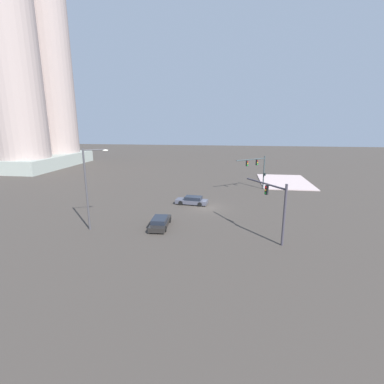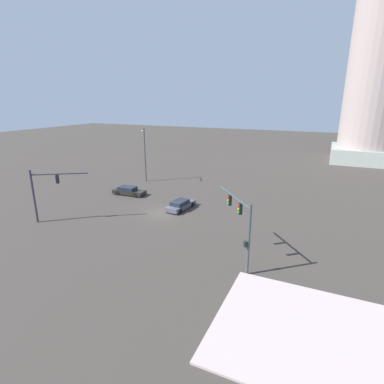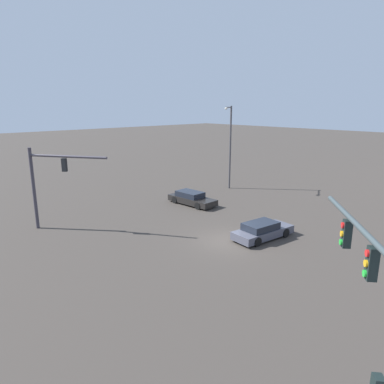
{
  "view_description": "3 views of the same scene",
  "coord_description": "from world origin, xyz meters",
  "px_view_note": "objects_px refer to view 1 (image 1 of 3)",
  "views": [
    {
      "loc": [
        -38.47,
        -3.42,
        11.74
      ],
      "look_at": [
        -1.03,
        1.82,
        2.45
      ],
      "focal_mm": 26.45,
      "sensor_mm": 36.0,
      "label": 1
    },
    {
      "loc": [
        17.96,
        -30.66,
        13.53
      ],
      "look_at": [
        2.81,
        2.41,
        2.42
      ],
      "focal_mm": 28.35,
      "sensor_mm": 36.0,
      "label": 2
    },
    {
      "loc": [
        14.88,
        -17.41,
        9.17
      ],
      "look_at": [
        -1.79,
        -1.73,
        3.47
      ],
      "focal_mm": 32.78,
      "sensor_mm": 36.0,
      "label": 3
    }
  ],
  "objects_px": {
    "streetlamp_curved_arm": "(89,184)",
    "traffic_signal_near_corner": "(258,167)",
    "traffic_signal_opposite_side": "(276,202)",
    "sedan_car_waiting_far": "(192,201)",
    "sedan_car_approaching": "(160,222)"
  },
  "relations": [
    {
      "from": "traffic_signal_near_corner",
      "to": "sedan_car_approaching",
      "type": "height_order",
      "value": "traffic_signal_near_corner"
    },
    {
      "from": "sedan_car_waiting_far",
      "to": "traffic_signal_near_corner",
      "type": "bearing_deg",
      "value": -126.71
    },
    {
      "from": "traffic_signal_opposite_side",
      "to": "streetlamp_curved_arm",
      "type": "xyz_separation_m",
      "value": [
        0.36,
        19.81,
        1.1
      ]
    },
    {
      "from": "traffic_signal_opposite_side",
      "to": "sedan_car_approaching",
      "type": "relative_size",
      "value": 1.24
    },
    {
      "from": "streetlamp_curved_arm",
      "to": "traffic_signal_near_corner",
      "type": "bearing_deg",
      "value": 20.18
    },
    {
      "from": "traffic_signal_opposite_side",
      "to": "streetlamp_curved_arm",
      "type": "bearing_deg",
      "value": 55.94
    },
    {
      "from": "traffic_signal_opposite_side",
      "to": "sedan_car_approaching",
      "type": "xyz_separation_m",
      "value": [
        2.15,
        12.4,
        -3.55
      ]
    },
    {
      "from": "traffic_signal_opposite_side",
      "to": "sedan_car_waiting_far",
      "type": "xyz_separation_m",
      "value": [
        11.95,
        10.04,
        -3.55
      ]
    },
    {
      "from": "streetlamp_curved_arm",
      "to": "sedan_car_waiting_far",
      "type": "distance_m",
      "value": 15.86
    },
    {
      "from": "traffic_signal_near_corner",
      "to": "sedan_car_waiting_far",
      "type": "bearing_deg",
      "value": 6.78
    },
    {
      "from": "streetlamp_curved_arm",
      "to": "sedan_car_approaching",
      "type": "relative_size",
      "value": 1.83
    },
    {
      "from": "sedan_car_approaching",
      "to": "streetlamp_curved_arm",
      "type": "bearing_deg",
      "value": 100.64
    },
    {
      "from": "traffic_signal_near_corner",
      "to": "traffic_signal_opposite_side",
      "type": "xyz_separation_m",
      "value": [
        -22.61,
        0.12,
        -0.05
      ]
    },
    {
      "from": "traffic_signal_opposite_side",
      "to": "sedan_car_waiting_far",
      "type": "bearing_deg",
      "value": 7.02
    },
    {
      "from": "traffic_signal_opposite_side",
      "to": "streetlamp_curved_arm",
      "type": "relative_size",
      "value": 0.68
    }
  ]
}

